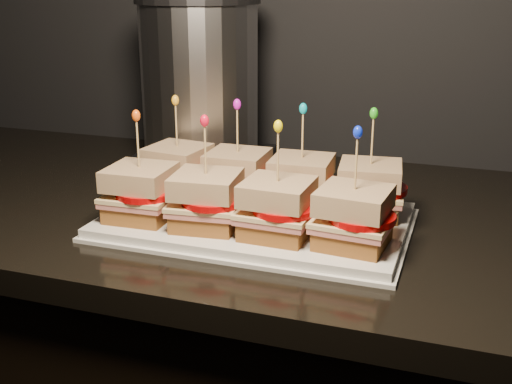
% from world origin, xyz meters
% --- Properties ---
extents(granite_slab, '(2.22, 0.69, 0.04)m').
position_xyz_m(granite_slab, '(0.15, 1.67, 0.86)').
color(granite_slab, black).
rests_on(granite_slab, cabinet).
extents(platter, '(0.44, 0.27, 0.02)m').
position_xyz_m(platter, '(0.07, 1.57, 0.89)').
color(platter, white).
rests_on(platter, granite_slab).
extents(platter_rim, '(0.45, 0.28, 0.01)m').
position_xyz_m(platter_rim, '(0.07, 1.57, 0.88)').
color(platter_rim, white).
rests_on(platter_rim, granite_slab).
extents(sandwich_0_bread_bot, '(0.10, 0.10, 0.02)m').
position_xyz_m(sandwich_0_bread_bot, '(-0.08, 1.63, 0.91)').
color(sandwich_0_bread_bot, brown).
rests_on(sandwich_0_bread_bot, platter).
extents(sandwich_0_ham, '(0.11, 0.10, 0.01)m').
position_xyz_m(sandwich_0_ham, '(-0.08, 1.63, 0.93)').
color(sandwich_0_ham, '#CC756A').
rests_on(sandwich_0_ham, sandwich_0_bread_bot).
extents(sandwich_0_cheese, '(0.11, 0.11, 0.01)m').
position_xyz_m(sandwich_0_cheese, '(-0.08, 1.63, 0.94)').
color(sandwich_0_cheese, beige).
rests_on(sandwich_0_cheese, sandwich_0_ham).
extents(sandwich_0_tomato, '(0.09, 0.09, 0.01)m').
position_xyz_m(sandwich_0_tomato, '(-0.07, 1.63, 0.94)').
color(sandwich_0_tomato, '#B80606').
rests_on(sandwich_0_tomato, sandwich_0_cheese).
extents(sandwich_0_bread_top, '(0.10, 0.10, 0.03)m').
position_xyz_m(sandwich_0_bread_top, '(-0.08, 1.63, 0.96)').
color(sandwich_0_bread_top, brown).
rests_on(sandwich_0_bread_top, sandwich_0_tomato).
extents(sandwich_0_pick, '(0.00, 0.00, 0.09)m').
position_xyz_m(sandwich_0_pick, '(-0.08, 1.63, 1.01)').
color(sandwich_0_pick, tan).
rests_on(sandwich_0_pick, sandwich_0_bread_top).
extents(sandwich_0_frill, '(0.01, 0.01, 0.02)m').
position_xyz_m(sandwich_0_frill, '(-0.08, 1.63, 1.05)').
color(sandwich_0_frill, gold).
rests_on(sandwich_0_frill, sandwich_0_pick).
extents(sandwich_1_bread_bot, '(0.09, 0.09, 0.02)m').
position_xyz_m(sandwich_1_bread_bot, '(0.02, 1.63, 0.91)').
color(sandwich_1_bread_bot, brown).
rests_on(sandwich_1_bread_bot, platter).
extents(sandwich_1_ham, '(0.10, 0.09, 0.01)m').
position_xyz_m(sandwich_1_ham, '(0.02, 1.63, 0.93)').
color(sandwich_1_ham, '#CC756A').
rests_on(sandwich_1_ham, sandwich_1_bread_bot).
extents(sandwich_1_cheese, '(0.10, 0.10, 0.01)m').
position_xyz_m(sandwich_1_cheese, '(0.02, 1.63, 0.94)').
color(sandwich_1_cheese, beige).
rests_on(sandwich_1_cheese, sandwich_1_ham).
extents(sandwich_1_tomato, '(0.09, 0.09, 0.01)m').
position_xyz_m(sandwich_1_tomato, '(0.03, 1.63, 0.94)').
color(sandwich_1_tomato, '#B80606').
rests_on(sandwich_1_tomato, sandwich_1_cheese).
extents(sandwich_1_bread_top, '(0.09, 0.09, 0.03)m').
position_xyz_m(sandwich_1_bread_top, '(0.02, 1.63, 0.96)').
color(sandwich_1_bread_top, brown).
rests_on(sandwich_1_bread_top, sandwich_1_tomato).
extents(sandwich_1_pick, '(0.00, 0.00, 0.09)m').
position_xyz_m(sandwich_1_pick, '(0.02, 1.63, 1.01)').
color(sandwich_1_pick, tan).
rests_on(sandwich_1_pick, sandwich_1_bread_top).
extents(sandwich_1_frill, '(0.01, 0.01, 0.02)m').
position_xyz_m(sandwich_1_frill, '(0.02, 1.63, 1.05)').
color(sandwich_1_frill, '#D014CB').
rests_on(sandwich_1_frill, sandwich_1_pick).
extents(sandwich_2_bread_bot, '(0.09, 0.09, 0.02)m').
position_xyz_m(sandwich_2_bread_bot, '(0.13, 1.63, 0.91)').
color(sandwich_2_bread_bot, brown).
rests_on(sandwich_2_bread_bot, platter).
extents(sandwich_2_ham, '(0.10, 0.10, 0.01)m').
position_xyz_m(sandwich_2_ham, '(0.13, 1.63, 0.93)').
color(sandwich_2_ham, '#CC756A').
rests_on(sandwich_2_ham, sandwich_2_bread_bot).
extents(sandwich_2_cheese, '(0.10, 0.10, 0.01)m').
position_xyz_m(sandwich_2_cheese, '(0.13, 1.63, 0.94)').
color(sandwich_2_cheese, beige).
rests_on(sandwich_2_cheese, sandwich_2_ham).
extents(sandwich_2_tomato, '(0.09, 0.09, 0.01)m').
position_xyz_m(sandwich_2_tomato, '(0.14, 1.63, 0.94)').
color(sandwich_2_tomato, '#B80606').
rests_on(sandwich_2_tomato, sandwich_2_cheese).
extents(sandwich_2_bread_top, '(0.09, 0.09, 0.03)m').
position_xyz_m(sandwich_2_bread_top, '(0.13, 1.63, 0.96)').
color(sandwich_2_bread_top, brown).
rests_on(sandwich_2_bread_top, sandwich_2_tomato).
extents(sandwich_2_pick, '(0.00, 0.00, 0.09)m').
position_xyz_m(sandwich_2_pick, '(0.13, 1.63, 1.01)').
color(sandwich_2_pick, tan).
rests_on(sandwich_2_pick, sandwich_2_bread_top).
extents(sandwich_2_frill, '(0.01, 0.01, 0.02)m').
position_xyz_m(sandwich_2_frill, '(0.13, 1.63, 1.05)').
color(sandwich_2_frill, '#07A8BA').
rests_on(sandwich_2_frill, sandwich_2_pick).
extents(sandwich_3_bread_bot, '(0.10, 0.10, 0.02)m').
position_xyz_m(sandwich_3_bread_bot, '(0.23, 1.63, 0.91)').
color(sandwich_3_bread_bot, brown).
rests_on(sandwich_3_bread_bot, platter).
extents(sandwich_3_ham, '(0.11, 0.10, 0.01)m').
position_xyz_m(sandwich_3_ham, '(0.23, 1.63, 0.93)').
color(sandwich_3_ham, '#CC756A').
rests_on(sandwich_3_ham, sandwich_3_bread_bot).
extents(sandwich_3_cheese, '(0.11, 0.11, 0.01)m').
position_xyz_m(sandwich_3_cheese, '(0.23, 1.63, 0.94)').
color(sandwich_3_cheese, beige).
rests_on(sandwich_3_cheese, sandwich_3_ham).
extents(sandwich_3_tomato, '(0.09, 0.09, 0.01)m').
position_xyz_m(sandwich_3_tomato, '(0.24, 1.63, 0.94)').
color(sandwich_3_tomato, '#B80606').
rests_on(sandwich_3_tomato, sandwich_3_cheese).
extents(sandwich_3_bread_top, '(0.10, 0.10, 0.03)m').
position_xyz_m(sandwich_3_bread_top, '(0.23, 1.63, 0.96)').
color(sandwich_3_bread_top, brown).
rests_on(sandwich_3_bread_top, sandwich_3_tomato).
extents(sandwich_3_pick, '(0.00, 0.00, 0.09)m').
position_xyz_m(sandwich_3_pick, '(0.23, 1.63, 1.01)').
color(sandwich_3_pick, tan).
rests_on(sandwich_3_pick, sandwich_3_bread_top).
extents(sandwich_3_frill, '(0.01, 0.01, 0.02)m').
position_xyz_m(sandwich_3_frill, '(0.23, 1.63, 1.05)').
color(sandwich_3_frill, green).
rests_on(sandwich_3_frill, sandwich_3_pick).
extents(sandwich_4_bread_bot, '(0.09, 0.09, 0.02)m').
position_xyz_m(sandwich_4_bread_bot, '(-0.08, 1.51, 0.91)').
color(sandwich_4_bread_bot, brown).
rests_on(sandwich_4_bread_bot, platter).
extents(sandwich_4_ham, '(0.10, 0.10, 0.01)m').
position_xyz_m(sandwich_4_ham, '(-0.08, 1.51, 0.93)').
color(sandwich_4_ham, '#CC756A').
rests_on(sandwich_4_ham, sandwich_4_bread_bot).
extents(sandwich_4_cheese, '(0.10, 0.10, 0.01)m').
position_xyz_m(sandwich_4_cheese, '(-0.08, 1.51, 0.94)').
color(sandwich_4_cheese, beige).
rests_on(sandwich_4_cheese, sandwich_4_ham).
extents(sandwich_4_tomato, '(0.09, 0.09, 0.01)m').
position_xyz_m(sandwich_4_tomato, '(-0.07, 1.50, 0.94)').
color(sandwich_4_tomato, '#B80606').
rests_on(sandwich_4_tomato, sandwich_4_cheese).
extents(sandwich_4_bread_top, '(0.09, 0.09, 0.03)m').
position_xyz_m(sandwich_4_bread_top, '(-0.08, 1.51, 0.96)').
color(sandwich_4_bread_top, brown).
rests_on(sandwich_4_bread_top, sandwich_4_tomato).
extents(sandwich_4_pick, '(0.00, 0.00, 0.09)m').
position_xyz_m(sandwich_4_pick, '(-0.08, 1.51, 1.01)').
color(sandwich_4_pick, tan).
rests_on(sandwich_4_pick, sandwich_4_bread_top).
extents(sandwich_4_frill, '(0.01, 0.01, 0.02)m').
position_xyz_m(sandwich_4_frill, '(-0.08, 1.51, 1.05)').
color(sandwich_4_frill, '#E65110').
rests_on(sandwich_4_frill, sandwich_4_pick).
extents(sandwich_5_bread_bot, '(0.10, 0.10, 0.02)m').
position_xyz_m(sandwich_5_bread_bot, '(0.02, 1.51, 0.91)').
color(sandwich_5_bread_bot, brown).
rests_on(sandwich_5_bread_bot, platter).
extents(sandwich_5_ham, '(0.11, 0.10, 0.01)m').
position_xyz_m(sandwich_5_ham, '(0.02, 1.51, 0.93)').
color(sandwich_5_ham, '#CC756A').
rests_on(sandwich_5_ham, sandwich_5_bread_bot).
extents(sandwich_5_cheese, '(0.11, 0.10, 0.01)m').
position_xyz_m(sandwich_5_cheese, '(0.02, 1.51, 0.94)').
color(sandwich_5_cheese, beige).
rests_on(sandwich_5_cheese, sandwich_5_ham).
extents(sandwich_5_tomato, '(0.09, 0.09, 0.01)m').
position_xyz_m(sandwich_5_tomato, '(0.03, 1.50, 0.94)').
color(sandwich_5_tomato, '#B80606').
rests_on(sandwich_5_tomato, sandwich_5_cheese).
extents(sandwich_5_bread_top, '(0.10, 0.10, 0.03)m').
position_xyz_m(sandwich_5_bread_top, '(0.02, 1.51, 0.96)').
color(sandwich_5_bread_top, brown).
rests_on(sandwich_5_bread_top, sandwich_5_tomato).
extents(sandwich_5_pick, '(0.00, 0.00, 0.09)m').
position_xyz_m(sandwich_5_pick, '(0.02, 1.51, 1.01)').
color(sandwich_5_pick, tan).
rests_on(sandwich_5_pick, sandwich_5_bread_top).
extents(sandwich_5_frill, '(0.01, 0.01, 0.02)m').
position_xyz_m(sandwich_5_frill, '(0.02, 1.51, 1.05)').
color(sandwich_5_frill, red).
rests_on(sandwich_5_frill, sandwich_5_pick).
extents(sandwich_6_bread_bot, '(0.09, 0.09, 0.02)m').
position_xyz_m(sandwich_6_bread_bot, '(0.13, 1.51, 0.91)').
color(sandwich_6_bread_bot, brown).
rests_on(sandwich_6_bread_bot, platter).
extents(sandwich_6_ham, '(0.10, 0.10, 0.01)m').
position_xyz_m(sandwich_6_ham, '(0.13, 1.51, 0.93)').
color(sandwich_6_ham, '#CC756A').
rests_on(sandwich_6_ham, sandwich_6_bread_bot).
extents(sandwich_6_cheese, '(0.10, 0.10, 0.01)m').
position_xyz_m(sandwich_6_cheese, '(0.13, 1.51, 0.94)').
color(sandwich_6_cheese, beige).
rests_on(sandwich_6_cheese, sandwich_6_ham).
extents(sandwich_6_tomato, '(0.09, 0.09, 0.01)m').
position_xyz_m(sandwich_6_tomato, '(0.14, 1.50, 0.94)').
color(sandwich_6_tomato, '#B80606').
rests_on(sandwich_6_tomato, sandwich_6_cheese).
extents(sandwich_6_bread_top, '(0.09, 0.09, 0.03)m').
position_xyz_m(sandwich_6_bread_top, '(0.13, 1.51, 0.96)').
color(sandwich_6_bread_top, brown).
rests_on(sandwich_6_bread_top, sandwich_6_tomato).
extents(sandwich_6_pick, '(0.00, 0.00, 0.09)m').
position_xyz_m(sandwich_6_pick, '(0.13, 1.51, 1.01)').
color(sandwich_6_pick, tan).
rests_on(sandwich_6_pick, sandwich_6_bread_top).
extents(sandwich_6_frill, '(0.01, 0.01, 0.02)m').
position_xyz_m(sandwich_6_frill, '(0.13, 1.51, 1.05)').
color(sandwich_6_frill, yellow).
rests_on(sandwich_6_frill, sandwich_6_pick).
extents(sandwich_7_bread_bot, '(0.09, 0.09, 0.02)m').
position_xyz_m(sandwich_7_bread_bot, '(0.23, 1.51, 0.91)').
color(sandwich_7_bread_bot, brown).
rests_on(sandwich_7_bread_bot, platter).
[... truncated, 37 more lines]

